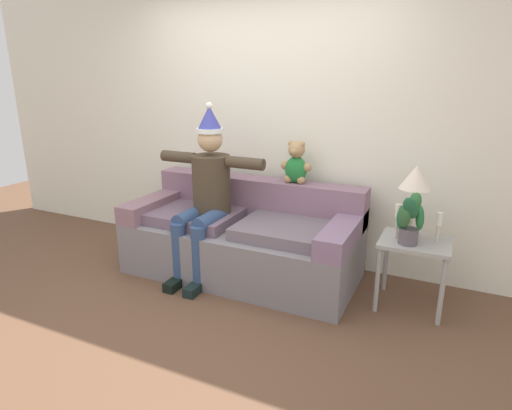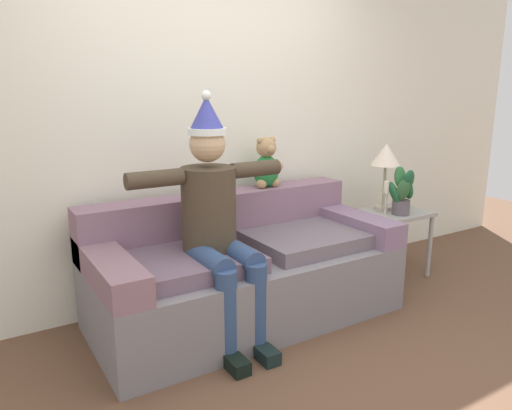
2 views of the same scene
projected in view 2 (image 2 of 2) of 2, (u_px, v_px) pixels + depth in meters
ground_plane at (338, 387)px, 2.58m from camera, size 10.00×10.00×0.00m
back_wall at (205, 117)px, 3.55m from camera, size 7.00×0.10×2.70m
couch at (244, 270)px, 3.33m from camera, size 2.06×0.94×0.83m
person_seated at (216, 218)px, 2.94m from camera, size 1.02×0.77×1.54m
teddy_bear at (266, 165)px, 3.61m from camera, size 0.29×0.17×0.38m
side_table at (395, 222)px, 4.05m from camera, size 0.51×0.45×0.56m
table_lamp at (386, 158)px, 3.97m from camera, size 0.24×0.24×0.56m
potted_plant at (402, 192)px, 3.87m from camera, size 0.23×0.24×0.40m
candle_tall at (386, 193)px, 3.90m from camera, size 0.04×0.04×0.27m
candle_short at (405, 191)px, 4.10m from camera, size 0.04×0.04×0.23m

